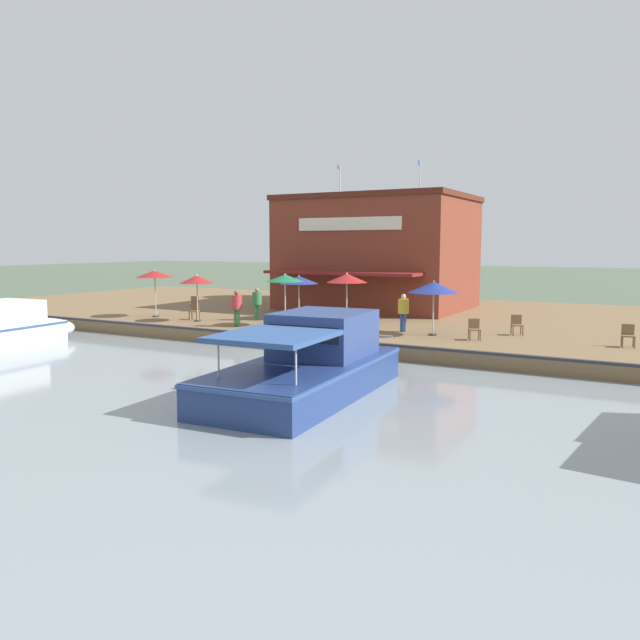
{
  "coord_description": "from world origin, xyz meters",
  "views": [
    {
      "loc": [
        21.4,
        12.56,
        4.39
      ],
      "look_at": [
        -1.0,
        0.16,
        1.3
      ],
      "focal_mm": 35.0,
      "sensor_mm": 36.0,
      "label": 1
    }
  ],
  "objects_px": {
    "person_at_quay_edge": "(403,308)",
    "tree_upstream_bank": "(361,232)",
    "cafe_chair_back_row_seat": "(517,324)",
    "patio_umbrella_mid_patio_right": "(347,278)",
    "cafe_chair_mid_patio": "(195,310)",
    "cafe_chair_beside_entrance": "(194,303)",
    "tree_behind_restaurant": "(311,239)",
    "cafe_chair_facing_river": "(628,334)",
    "patio_umbrella_mid_patio_left": "(434,287)",
    "patio_umbrella_near_quay_edge": "(299,280)",
    "patio_umbrella_back_row": "(155,274)",
    "person_mid_patio": "(257,300)",
    "waterfront_restaurant": "(378,253)",
    "patio_umbrella_by_entrance": "(197,279)",
    "patio_umbrella_far_corner": "(285,278)",
    "motorboat_mid_row": "(318,363)",
    "cafe_chair_far_corner_seat": "(474,328)",
    "person_near_entrance": "(237,304)"
  },
  "relations": [
    {
      "from": "patio_umbrella_far_corner",
      "to": "person_near_entrance",
      "type": "height_order",
      "value": "patio_umbrella_far_corner"
    },
    {
      "from": "patio_umbrella_mid_patio_right",
      "to": "cafe_chair_mid_patio",
      "type": "xyz_separation_m",
      "value": [
        1.54,
        -7.91,
        -1.76
      ]
    },
    {
      "from": "patio_umbrella_mid_patio_left",
      "to": "cafe_chair_far_corner_seat",
      "type": "xyz_separation_m",
      "value": [
        0.46,
        1.88,
        -1.55
      ]
    },
    {
      "from": "patio_umbrella_mid_patio_left",
      "to": "waterfront_restaurant",
      "type": "bearing_deg",
      "value": -144.71
    },
    {
      "from": "waterfront_restaurant",
      "to": "tree_behind_restaurant",
      "type": "xyz_separation_m",
      "value": [
        -4.07,
        -6.99,
        0.89
      ]
    },
    {
      "from": "patio_umbrella_near_quay_edge",
      "to": "patio_umbrella_mid_patio_left",
      "type": "bearing_deg",
      "value": 73.97
    },
    {
      "from": "waterfront_restaurant",
      "to": "tree_upstream_bank",
      "type": "xyz_separation_m",
      "value": [
        -4.9,
        -3.42,
        1.35
      ]
    },
    {
      "from": "patio_umbrella_mid_patio_left",
      "to": "person_at_quay_edge",
      "type": "xyz_separation_m",
      "value": [
        -0.42,
        -1.5,
        -0.99
      ]
    },
    {
      "from": "cafe_chair_facing_river",
      "to": "tree_behind_restaurant",
      "type": "relative_size",
      "value": 0.14
    },
    {
      "from": "patio_umbrella_mid_patio_right",
      "to": "tree_behind_restaurant",
      "type": "bearing_deg",
      "value": -143.93
    },
    {
      "from": "cafe_chair_back_row_seat",
      "to": "motorboat_mid_row",
      "type": "xyz_separation_m",
      "value": [
        10.85,
        -3.58,
        -0.2
      ]
    },
    {
      "from": "cafe_chair_facing_river",
      "to": "patio_umbrella_mid_patio_right",
      "type": "bearing_deg",
      "value": -92.28
    },
    {
      "from": "patio_umbrella_mid_patio_left",
      "to": "person_mid_patio",
      "type": "height_order",
      "value": "patio_umbrella_mid_patio_left"
    },
    {
      "from": "patio_umbrella_near_quay_edge",
      "to": "motorboat_mid_row",
      "type": "xyz_separation_m",
      "value": [
        11.35,
        7.44,
        -1.73
      ]
    },
    {
      "from": "patio_umbrella_far_corner",
      "to": "person_near_entrance",
      "type": "relative_size",
      "value": 1.45
    },
    {
      "from": "tree_behind_restaurant",
      "to": "patio_umbrella_back_row",
      "type": "bearing_deg",
      "value": -5.63
    },
    {
      "from": "person_near_entrance",
      "to": "tree_behind_restaurant",
      "type": "height_order",
      "value": "tree_behind_restaurant"
    },
    {
      "from": "cafe_chair_beside_entrance",
      "to": "tree_behind_restaurant",
      "type": "height_order",
      "value": "tree_behind_restaurant"
    },
    {
      "from": "cafe_chair_far_corner_seat",
      "to": "person_at_quay_edge",
      "type": "xyz_separation_m",
      "value": [
        -0.88,
        -3.38,
        0.56
      ]
    },
    {
      "from": "cafe_chair_beside_entrance",
      "to": "person_mid_patio",
      "type": "relative_size",
      "value": 0.52
    },
    {
      "from": "patio_umbrella_mid_patio_right",
      "to": "tree_upstream_bank",
      "type": "relative_size",
      "value": 0.35
    },
    {
      "from": "patio_umbrella_by_entrance",
      "to": "cafe_chair_beside_entrance",
      "type": "relative_size",
      "value": 2.74
    },
    {
      "from": "patio_umbrella_back_row",
      "to": "patio_umbrella_far_corner",
      "type": "height_order",
      "value": "patio_umbrella_back_row"
    },
    {
      "from": "patio_umbrella_near_quay_edge",
      "to": "motorboat_mid_row",
      "type": "bearing_deg",
      "value": 33.25
    },
    {
      "from": "person_at_quay_edge",
      "to": "tree_upstream_bank",
      "type": "distance_m",
      "value": 16.84
    },
    {
      "from": "patio_umbrella_mid_patio_left",
      "to": "cafe_chair_facing_river",
      "type": "xyz_separation_m",
      "value": [
        -0.58,
        7.37,
        -1.55
      ]
    },
    {
      "from": "patio_umbrella_mid_patio_right",
      "to": "patio_umbrella_back_row",
      "type": "xyz_separation_m",
      "value": [
        1.6,
        -10.51,
        0.02
      ]
    },
    {
      "from": "patio_umbrella_back_row",
      "to": "patio_umbrella_mid_patio_right",
      "type": "bearing_deg",
      "value": 98.67
    },
    {
      "from": "patio_umbrella_mid_patio_left",
      "to": "person_at_quay_edge",
      "type": "height_order",
      "value": "patio_umbrella_mid_patio_left"
    },
    {
      "from": "waterfront_restaurant",
      "to": "tree_behind_restaurant",
      "type": "relative_size",
      "value": 1.73
    },
    {
      "from": "waterfront_restaurant",
      "to": "cafe_chair_mid_patio",
      "type": "bearing_deg",
      "value": -30.0
    },
    {
      "from": "waterfront_restaurant",
      "to": "person_near_entrance",
      "type": "bearing_deg",
      "value": -11.07
    },
    {
      "from": "cafe_chair_back_row_seat",
      "to": "patio_umbrella_mid_patio_right",
      "type": "bearing_deg",
      "value": -84.52
    },
    {
      "from": "cafe_chair_back_row_seat",
      "to": "cafe_chair_beside_entrance",
      "type": "bearing_deg",
      "value": -92.88
    },
    {
      "from": "patio_umbrella_near_quay_edge",
      "to": "tree_behind_restaurant",
      "type": "bearing_deg",
      "value": -152.95
    },
    {
      "from": "patio_umbrella_mid_patio_left",
      "to": "cafe_chair_far_corner_seat",
      "type": "distance_m",
      "value": 2.48
    },
    {
      "from": "patio_umbrella_back_row",
      "to": "person_mid_patio",
      "type": "height_order",
      "value": "patio_umbrella_back_row"
    },
    {
      "from": "patio_umbrella_by_entrance",
      "to": "cafe_chair_beside_entrance",
      "type": "distance_m",
      "value": 5.28
    },
    {
      "from": "cafe_chair_back_row_seat",
      "to": "person_at_quay_edge",
      "type": "distance_m",
      "value": 4.81
    },
    {
      "from": "motorboat_mid_row",
      "to": "patio_umbrella_far_corner",
      "type": "bearing_deg",
      "value": -142.75
    },
    {
      "from": "patio_umbrella_far_corner",
      "to": "motorboat_mid_row",
      "type": "bearing_deg",
      "value": 37.25
    },
    {
      "from": "cafe_chair_far_corner_seat",
      "to": "cafe_chair_back_row_seat",
      "type": "distance_m",
      "value": 2.55
    },
    {
      "from": "cafe_chair_far_corner_seat",
      "to": "tree_upstream_bank",
      "type": "xyz_separation_m",
      "value": [
        -14.86,
        -12.02,
        4.2
      ]
    },
    {
      "from": "patio_umbrella_mid_patio_left",
      "to": "cafe_chair_back_row_seat",
      "type": "relative_size",
      "value": 2.71
    },
    {
      "from": "patio_umbrella_mid_patio_right",
      "to": "cafe_chair_mid_patio",
      "type": "relative_size",
      "value": 2.94
    },
    {
      "from": "cafe_chair_facing_river",
      "to": "cafe_chair_back_row_seat",
      "type": "distance_m",
      "value": 4.46
    },
    {
      "from": "patio_umbrella_by_entrance",
      "to": "person_at_quay_edge",
      "type": "xyz_separation_m",
      "value": [
        -1.43,
        10.37,
        -1.05
      ]
    },
    {
      "from": "waterfront_restaurant",
      "to": "patio_umbrella_mid_patio_right",
      "type": "relative_size",
      "value": 4.21
    },
    {
      "from": "patio_umbrella_mid_patio_right",
      "to": "tree_behind_restaurant",
      "type": "relative_size",
      "value": 0.41
    },
    {
      "from": "cafe_chair_beside_entrance",
      "to": "cafe_chair_back_row_seat",
      "type": "xyz_separation_m",
      "value": [
        0.92,
        18.34,
        0.0
      ]
    }
  ]
}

